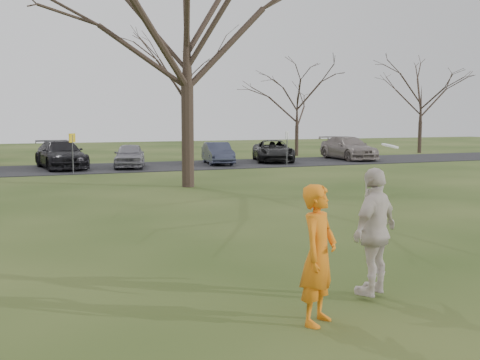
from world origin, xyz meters
name	(u,v)px	position (x,y,z in m)	size (l,w,h in m)	color
ground	(334,302)	(0.00, 0.00, 0.00)	(120.00, 120.00, 0.00)	#1E380F
parking_strip	(105,168)	(0.00, 25.00, 0.02)	(62.00, 6.50, 0.04)	black
player_defender	(319,255)	(-0.67, -0.68, 0.97)	(0.71, 0.47, 1.95)	orange
car_3	(61,154)	(-2.34, 25.48, 0.81)	(2.17, 5.34, 1.55)	black
car_4	(130,155)	(1.33, 24.58, 0.73)	(1.62, 4.04, 1.37)	gray
car_5	(218,153)	(6.79, 25.04, 0.70)	(1.40, 4.01, 1.32)	#32364B
car_6	(273,151)	(10.77, 25.58, 0.73)	(2.30, 4.98, 1.38)	black
car_7	(348,148)	(16.37, 25.49, 0.81)	(2.16, 5.30, 1.54)	gray
catching_play	(375,231)	(0.69, -0.04, 1.08)	(1.27, 0.98, 2.39)	beige
sign_yellow	(72,146)	(-2.00, 22.00, 1.45)	(0.35, 0.35, 2.08)	#47474C
sign_white	(287,142)	(10.00, 22.00, 1.45)	(0.35, 0.35, 2.08)	#47474C
big_tree	(186,14)	(2.00, 15.00, 7.00)	(9.00, 9.00, 14.00)	#352821
small_tree_row	(159,102)	(4.38, 30.06, 3.89)	(55.00, 5.90, 8.50)	#352821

